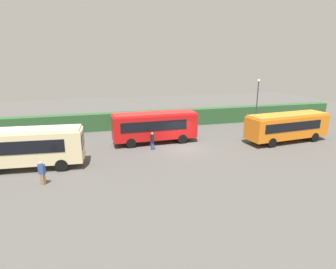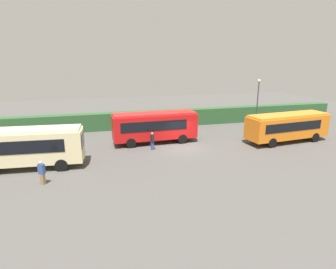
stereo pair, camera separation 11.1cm
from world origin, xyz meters
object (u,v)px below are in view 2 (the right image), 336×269
object	(u,v)px
bus_cream	(27,146)
person_center	(42,172)
bus_orange	(287,126)
lamppost	(258,98)
bus_red	(155,126)
traffic_cone	(265,122)
person_right	(152,141)

from	to	relation	value
bus_cream	person_center	bearing A→B (deg)	-62.73
bus_orange	person_center	size ratio (longest dim) A/B	5.33
bus_orange	lamppost	distance (m)	6.79
bus_red	bus_orange	xyz separation A→B (m)	(13.81, -3.25, -0.11)
bus_red	person_center	xyz separation A→B (m)	(-10.00, -8.04, -0.94)
bus_cream	person_center	distance (m)	4.02
bus_orange	traffic_cone	size ratio (longest dim) A/B	15.87
bus_red	person_center	bearing A→B (deg)	-142.38
person_center	bus_orange	bearing A→B (deg)	135.37
bus_cream	bus_red	world-z (taller)	bus_cream
bus_cream	traffic_cone	bearing A→B (deg)	22.73
traffic_cone	lamppost	size ratio (longest dim) A/B	0.10
traffic_cone	lamppost	world-z (taller)	lamppost
bus_red	person_right	world-z (taller)	bus_red
traffic_cone	lamppost	xyz separation A→B (m)	(-2.55, -1.70, 3.53)
bus_red	lamppost	size ratio (longest dim) A/B	1.44
traffic_cone	person_right	bearing A→B (deg)	-157.58
person_right	lamppost	size ratio (longest dim) A/B	0.28
bus_orange	traffic_cone	distance (m)	8.76
traffic_cone	lamppost	bearing A→B (deg)	-146.33
bus_cream	person_center	xyz separation A→B (m)	(1.52, -3.59, -0.97)
bus_red	traffic_cone	size ratio (longest dim) A/B	14.99
person_right	bus_cream	bearing A→B (deg)	178.65
person_center	person_right	size ratio (longest dim) A/B	1.01
bus_red	person_right	xyz separation A→B (m)	(-0.76, -2.25, -0.94)
bus_orange	traffic_cone	world-z (taller)	bus_orange
bus_orange	person_center	distance (m)	24.31
bus_cream	bus_orange	distance (m)	25.37
bus_cream	bus_orange	bearing A→B (deg)	7.03
bus_orange	person_right	size ratio (longest dim) A/B	5.39
bus_cream	bus_red	xyz separation A→B (m)	(11.52, 4.44, -0.03)
traffic_cone	bus_orange	bearing A→B (deg)	-109.00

